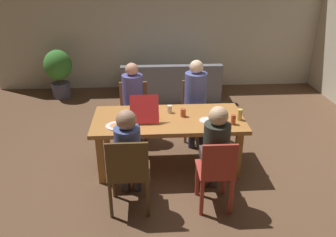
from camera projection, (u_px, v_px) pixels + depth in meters
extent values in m
plane|color=brown|center=(168.00, 165.00, 4.72)|extent=(20.00, 20.00, 0.00)
cube|color=beige|center=(159.00, 26.00, 7.18)|extent=(6.96, 0.12, 2.63)
cube|color=#B07137|center=(168.00, 120.00, 4.43)|extent=(1.95, 0.90, 0.05)
cube|color=#AF7133|center=(101.00, 159.00, 4.23)|extent=(0.08, 0.08, 0.67)
cube|color=#AF7133|center=(238.00, 155.00, 4.33)|extent=(0.08, 0.08, 0.67)
cube|color=#AF7133|center=(106.00, 134.00, 4.84)|extent=(0.08, 0.08, 0.67)
cube|color=#AF7133|center=(227.00, 131.00, 4.93)|extent=(0.08, 0.08, 0.67)
cylinder|color=brown|center=(206.00, 129.00, 5.23)|extent=(0.04, 0.04, 0.46)
cylinder|color=brown|center=(185.00, 129.00, 5.22)|extent=(0.04, 0.04, 0.46)
cylinder|color=brown|center=(203.00, 119.00, 5.55)|extent=(0.04, 0.04, 0.46)
cylinder|color=brown|center=(183.00, 120.00, 5.53)|extent=(0.04, 0.04, 0.46)
cube|color=brown|center=(195.00, 110.00, 5.28)|extent=(0.38, 0.41, 0.02)
cube|color=brown|center=(194.00, 93.00, 5.37)|extent=(0.36, 0.03, 0.41)
cylinder|color=#2C2D43|center=(203.00, 133.00, 5.09)|extent=(0.10, 0.10, 0.48)
cylinder|color=#2C2D43|center=(192.00, 133.00, 5.08)|extent=(0.10, 0.10, 0.48)
cube|color=#2C2D43|center=(197.00, 111.00, 5.10)|extent=(0.30, 0.34, 0.11)
cylinder|color=#50599E|center=(196.00, 90.00, 5.14)|extent=(0.33, 0.33, 0.54)
sphere|color=beige|center=(196.00, 67.00, 4.99)|extent=(0.21, 0.21, 0.21)
cylinder|color=#523C1F|center=(113.00, 181.00, 4.00)|extent=(0.04, 0.04, 0.46)
cylinder|color=#523C1F|center=(148.00, 179.00, 4.02)|extent=(0.04, 0.04, 0.46)
cylinder|color=#523C1F|center=(111.00, 200.00, 3.67)|extent=(0.04, 0.04, 0.46)
cylinder|color=#523C1F|center=(148.00, 199.00, 3.69)|extent=(0.04, 0.04, 0.46)
cube|color=#523C1F|center=(129.00, 171.00, 3.75)|extent=(0.46, 0.42, 0.02)
cube|color=#523C1F|center=(127.00, 163.00, 3.47)|extent=(0.43, 0.03, 0.45)
cylinder|color=#39323A|center=(125.00, 174.00, 4.11)|extent=(0.10, 0.10, 0.48)
cylinder|color=#39323A|center=(137.00, 173.00, 4.12)|extent=(0.10, 0.10, 0.48)
cube|color=#39323A|center=(129.00, 159.00, 3.86)|extent=(0.25, 0.31, 0.11)
cylinder|color=#485898|center=(128.00, 148.00, 3.62)|extent=(0.28, 0.28, 0.47)
sphere|color=#A57B62|center=(126.00, 120.00, 3.48)|extent=(0.21, 0.21, 0.21)
cylinder|color=#A8372C|center=(197.00, 179.00, 4.04)|extent=(0.05, 0.05, 0.46)
cylinder|color=#A8372C|center=(224.00, 178.00, 4.06)|extent=(0.05, 0.05, 0.46)
cylinder|color=#A8372C|center=(202.00, 198.00, 3.71)|extent=(0.05, 0.05, 0.46)
cylinder|color=#A8372C|center=(231.00, 196.00, 3.73)|extent=(0.05, 0.05, 0.46)
cube|color=#A8372C|center=(215.00, 169.00, 3.78)|extent=(0.39, 0.42, 0.02)
cube|color=#A8372C|center=(219.00, 162.00, 3.51)|extent=(0.37, 0.03, 0.41)
cylinder|color=#413B38|center=(203.00, 170.00, 4.18)|extent=(0.10, 0.10, 0.48)
cylinder|color=#413B38|center=(214.00, 170.00, 4.19)|extent=(0.10, 0.10, 0.48)
cube|color=#413B38|center=(212.00, 156.00, 3.92)|extent=(0.26, 0.36, 0.11)
cylinder|color=#2E312A|center=(216.00, 145.00, 3.65)|extent=(0.28, 0.28, 0.50)
sphere|color=#D6AD87|center=(218.00, 116.00, 3.51)|extent=(0.21, 0.21, 0.21)
cylinder|color=#965D34|center=(147.00, 130.00, 5.21)|extent=(0.05, 0.05, 0.46)
cylinder|color=#965D34|center=(121.00, 130.00, 5.18)|extent=(0.05, 0.05, 0.46)
cylinder|color=#965D34|center=(147.00, 119.00, 5.54)|extent=(0.05, 0.05, 0.46)
cylinder|color=#965D34|center=(122.00, 120.00, 5.52)|extent=(0.05, 0.05, 0.46)
cube|color=#965D34|center=(134.00, 111.00, 5.26)|extent=(0.46, 0.43, 0.02)
cube|color=#965D34|center=(133.00, 94.00, 5.36)|extent=(0.43, 0.03, 0.39)
cylinder|color=#443243|center=(139.00, 132.00, 5.11)|extent=(0.10, 0.10, 0.48)
cylinder|color=#443243|center=(129.00, 132.00, 5.10)|extent=(0.10, 0.10, 0.48)
cube|color=#443243|center=(133.00, 111.00, 5.10)|extent=(0.28, 0.30, 0.11)
cylinder|color=#52529D|center=(133.00, 91.00, 5.13)|extent=(0.31, 0.31, 0.51)
sphere|color=tan|center=(132.00, 69.00, 4.99)|extent=(0.19, 0.19, 0.19)
cube|color=red|center=(145.00, 113.00, 4.52)|extent=(0.36, 0.36, 0.03)
cylinder|color=#D88A46|center=(145.00, 112.00, 4.52)|extent=(0.31, 0.31, 0.01)
cube|color=red|center=(144.00, 109.00, 4.22)|extent=(0.36, 0.17, 0.32)
cylinder|color=white|center=(116.00, 126.00, 4.19)|extent=(0.24, 0.24, 0.01)
cone|color=#CD7D47|center=(115.00, 125.00, 4.19)|extent=(0.14, 0.14, 0.02)
cylinder|color=white|center=(207.00, 121.00, 4.33)|extent=(0.20, 0.20, 0.01)
cylinder|color=#E4C159|center=(240.00, 115.00, 4.34)|extent=(0.07, 0.07, 0.14)
cylinder|color=silver|center=(170.00, 109.00, 4.55)|extent=(0.07, 0.07, 0.10)
cylinder|color=#B84B2C|center=(233.00, 120.00, 4.23)|extent=(0.06, 0.06, 0.13)
cylinder|color=#B54E2F|center=(183.00, 113.00, 4.44)|extent=(0.07, 0.07, 0.11)
cube|color=slate|center=(171.00, 88.00, 7.02)|extent=(1.96, 0.79, 0.39)
cube|color=slate|center=(172.00, 75.00, 6.57)|extent=(1.96, 0.16, 0.36)
cube|color=slate|center=(127.00, 75.00, 6.85)|extent=(0.20, 0.75, 0.18)
cube|color=slate|center=(214.00, 73.00, 6.95)|extent=(0.20, 0.75, 0.18)
cylinder|color=#4E4C61|center=(61.00, 90.00, 7.03)|extent=(0.37, 0.37, 0.30)
cylinder|color=brown|center=(60.00, 79.00, 6.93)|extent=(0.05, 0.05, 0.15)
ellipsoid|color=#3C8432|center=(58.00, 65.00, 6.81)|extent=(0.55, 0.55, 0.60)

